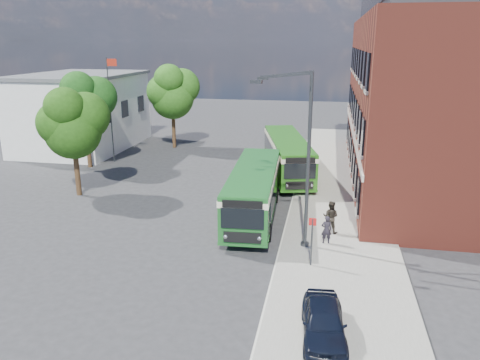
% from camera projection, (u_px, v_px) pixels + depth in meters
% --- Properties ---
extents(ground, '(120.00, 120.00, 0.00)m').
position_uv_depth(ground, '(217.00, 226.00, 27.14)').
color(ground, '#28292B').
rests_on(ground, ground).
extents(pavement, '(6.00, 48.00, 0.15)m').
position_uv_depth(pavement, '(338.00, 191.00, 33.39)').
color(pavement, gray).
rests_on(pavement, ground).
extents(kerb_line, '(0.12, 48.00, 0.01)m').
position_uv_depth(kerb_line, '(295.00, 189.00, 33.96)').
color(kerb_line, beige).
rests_on(kerb_line, ground).
extents(brick_office, '(12.10, 26.00, 14.20)m').
position_uv_depth(brick_office, '(441.00, 89.00, 33.92)').
color(brick_office, maroon).
rests_on(brick_office, ground).
extents(white_building, '(9.40, 13.40, 7.30)m').
position_uv_depth(white_building, '(82.00, 111.00, 46.27)').
color(white_building, silver).
rests_on(white_building, ground).
extents(flagpole, '(0.95, 0.10, 9.00)m').
position_uv_depth(flagpole, '(111.00, 106.00, 40.20)').
color(flagpole, '#313336').
rests_on(flagpole, ground).
extents(street_lamp, '(2.96, 2.38, 9.00)m').
position_uv_depth(street_lamp, '(301.00, 158.00, 23.02)').
color(street_lamp, '#313336').
rests_on(street_lamp, ground).
extents(bus_stop_sign, '(0.35, 0.08, 2.52)m').
position_uv_depth(bus_stop_sign, '(312.00, 239.00, 21.75)').
color(bus_stop_sign, '#313336').
rests_on(bus_stop_sign, ground).
extents(bus_front, '(3.17, 11.23, 3.02)m').
position_uv_depth(bus_front, '(254.00, 188.00, 28.21)').
color(bus_front, '#1B5821').
rests_on(bus_front, ground).
extents(bus_rear, '(5.21, 12.05, 3.02)m').
position_uv_depth(bus_rear, '(287.00, 153.00, 36.98)').
color(bus_rear, '#215E14').
rests_on(bus_rear, ground).
extents(parked_car, '(1.82, 3.89, 1.29)m').
position_uv_depth(parked_car, '(324.00, 322.00, 16.56)').
color(parked_car, black).
rests_on(parked_car, pavement).
extents(pedestrian_a, '(0.62, 0.47, 1.51)m').
position_uv_depth(pedestrian_a, '(326.00, 230.00, 24.34)').
color(pedestrian_a, black).
rests_on(pedestrian_a, pavement).
extents(pedestrian_b, '(1.03, 0.89, 1.81)m').
position_uv_depth(pedestrian_b, '(331.00, 217.00, 25.67)').
color(pedestrian_b, black).
rests_on(pedestrian_b, pavement).
extents(tree_left, '(4.45, 4.23, 7.52)m').
position_uv_depth(tree_left, '(72.00, 123.00, 31.19)').
color(tree_left, '#3B2715').
rests_on(tree_left, ground).
extents(tree_mid, '(4.77, 4.54, 8.06)m').
position_uv_depth(tree_mid, '(85.00, 103.00, 38.31)').
color(tree_mid, '#3B2715').
rests_on(tree_mid, ground).
extents(tree_right, '(4.89, 4.65, 8.26)m').
position_uv_depth(tree_right, '(173.00, 91.00, 45.56)').
color(tree_right, '#3B2715').
rests_on(tree_right, ground).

